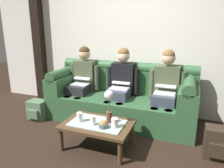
{
  "coord_description": "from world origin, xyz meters",
  "views": [
    {
      "loc": [
        1.08,
        -2.07,
        1.55
      ],
      "look_at": [
        -0.08,
        0.95,
        0.67
      ],
      "focal_mm": 33.76,
      "sensor_mm": 36.0,
      "label": 1
    }
  ],
  "objects_px": {
    "cup_far_center": "(93,120)",
    "person_middle": "(121,82)",
    "flower_vase": "(109,103)",
    "backpack_left": "(37,110)",
    "person_right": "(166,86)",
    "cup_near_right": "(80,117)",
    "coffee_table": "(97,126)",
    "backpack_right": "(219,143)",
    "person_left": "(83,78)",
    "couch": "(121,98)",
    "cup_near_left": "(115,123)",
    "snack_bowl": "(104,125)"
  },
  "relations": [
    {
      "from": "couch",
      "to": "snack_bowl",
      "type": "bearing_deg",
      "value": -83.01
    },
    {
      "from": "person_right",
      "to": "snack_bowl",
      "type": "xyz_separation_m",
      "value": [
        -0.6,
        -1.06,
        -0.27
      ]
    },
    {
      "from": "coffee_table",
      "to": "person_left",
      "type": "bearing_deg",
      "value": 127.07
    },
    {
      "from": "coffee_table",
      "to": "cup_far_center",
      "type": "relative_size",
      "value": 7.59
    },
    {
      "from": "cup_near_left",
      "to": "cup_near_right",
      "type": "relative_size",
      "value": 0.96
    },
    {
      "from": "couch",
      "to": "cup_near_right",
      "type": "relative_size",
      "value": 19.78
    },
    {
      "from": "cup_far_center",
      "to": "person_middle",
      "type": "bearing_deg",
      "value": 88.92
    },
    {
      "from": "coffee_table",
      "to": "cup_near_right",
      "type": "distance_m",
      "value": 0.26
    },
    {
      "from": "couch",
      "to": "snack_bowl",
      "type": "xyz_separation_m",
      "value": [
        0.13,
        -1.07,
        0.02
      ]
    },
    {
      "from": "backpack_left",
      "to": "person_left",
      "type": "bearing_deg",
      "value": 40.24
    },
    {
      "from": "person_middle",
      "to": "flower_vase",
      "type": "height_order",
      "value": "person_middle"
    },
    {
      "from": "flower_vase",
      "to": "backpack_right",
      "type": "xyz_separation_m",
      "value": [
        1.33,
        0.25,
        -0.43
      ]
    },
    {
      "from": "person_middle",
      "to": "cup_near_left",
      "type": "distance_m",
      "value": 1.07
    },
    {
      "from": "person_middle",
      "to": "backpack_right",
      "type": "height_order",
      "value": "person_middle"
    },
    {
      "from": "cup_near_left",
      "to": "backpack_left",
      "type": "xyz_separation_m",
      "value": [
        -1.61,
        0.48,
        -0.25
      ]
    },
    {
      "from": "person_right",
      "to": "backpack_right",
      "type": "relative_size",
      "value": 3.16
    },
    {
      "from": "flower_vase",
      "to": "cup_far_center",
      "type": "height_order",
      "value": "flower_vase"
    },
    {
      "from": "snack_bowl",
      "to": "cup_near_right",
      "type": "bearing_deg",
      "value": 172.76
    },
    {
      "from": "couch",
      "to": "flower_vase",
      "type": "xyz_separation_m",
      "value": [
        0.14,
        -0.91,
        0.26
      ]
    },
    {
      "from": "backpack_left",
      "to": "coffee_table",
      "type": "bearing_deg",
      "value": -18.04
    },
    {
      "from": "person_left",
      "to": "person_middle",
      "type": "bearing_deg",
      "value": 0.01
    },
    {
      "from": "couch",
      "to": "flower_vase",
      "type": "relative_size",
      "value": 5.58
    },
    {
      "from": "person_left",
      "to": "backpack_left",
      "type": "height_order",
      "value": "person_left"
    },
    {
      "from": "snack_bowl",
      "to": "flower_vase",
      "type": "bearing_deg",
      "value": 85.98
    },
    {
      "from": "person_left",
      "to": "snack_bowl",
      "type": "bearing_deg",
      "value": -51.02
    },
    {
      "from": "couch",
      "to": "cup_far_center",
      "type": "xyz_separation_m",
      "value": [
        -0.02,
        -1.05,
        0.04
      ]
    },
    {
      "from": "couch",
      "to": "person_right",
      "type": "bearing_deg",
      "value": -0.35
    },
    {
      "from": "person_right",
      "to": "cup_near_left",
      "type": "bearing_deg",
      "value": -115.17
    },
    {
      "from": "coffee_table",
      "to": "cup_near_right",
      "type": "relative_size",
      "value": 7.33
    },
    {
      "from": "person_left",
      "to": "cup_near_right",
      "type": "relative_size",
      "value": 9.97
    },
    {
      "from": "person_right",
      "to": "cup_near_right",
      "type": "relative_size",
      "value": 9.97
    },
    {
      "from": "snack_bowl",
      "to": "backpack_right",
      "type": "height_order",
      "value": "snack_bowl"
    },
    {
      "from": "couch",
      "to": "person_middle",
      "type": "xyz_separation_m",
      "value": [
        0.0,
        -0.0,
        0.29
      ]
    },
    {
      "from": "flower_vase",
      "to": "backpack_left",
      "type": "xyz_separation_m",
      "value": [
        -1.49,
        0.38,
        -0.46
      ]
    },
    {
      "from": "cup_far_center",
      "to": "backpack_left",
      "type": "bearing_deg",
      "value": 158.68
    },
    {
      "from": "coffee_table",
      "to": "snack_bowl",
      "type": "xyz_separation_m",
      "value": [
        0.13,
        -0.1,
        0.09
      ]
    },
    {
      "from": "coffee_table",
      "to": "backpack_right",
      "type": "bearing_deg",
      "value": 11.85
    },
    {
      "from": "cup_far_center",
      "to": "backpack_right",
      "type": "relative_size",
      "value": 0.31
    },
    {
      "from": "cup_near_right",
      "to": "person_left",
      "type": "bearing_deg",
      "value": 116.22
    },
    {
      "from": "couch",
      "to": "backpack_right",
      "type": "xyz_separation_m",
      "value": [
        1.47,
        -0.66,
        -0.18
      ]
    },
    {
      "from": "person_middle",
      "to": "cup_far_center",
      "type": "xyz_separation_m",
      "value": [
        -0.02,
        -1.05,
        -0.25
      ]
    },
    {
      "from": "flower_vase",
      "to": "cup_near_right",
      "type": "bearing_deg",
      "value": -163.39
    },
    {
      "from": "coffee_table",
      "to": "flower_vase",
      "type": "distance_m",
      "value": 0.36
    },
    {
      "from": "backpack_left",
      "to": "person_right",
      "type": "bearing_deg",
      "value": 14.18
    },
    {
      "from": "person_right",
      "to": "cup_near_right",
      "type": "height_order",
      "value": "person_right"
    },
    {
      "from": "cup_far_center",
      "to": "snack_bowl",
      "type": "bearing_deg",
      "value": -6.92
    },
    {
      "from": "person_right",
      "to": "coffee_table",
      "type": "height_order",
      "value": "person_right"
    },
    {
      "from": "person_right",
      "to": "cup_near_left",
      "type": "height_order",
      "value": "person_right"
    },
    {
      "from": "couch",
      "to": "cup_near_left",
      "type": "height_order",
      "value": "couch"
    },
    {
      "from": "person_middle",
      "to": "cup_far_center",
      "type": "height_order",
      "value": "person_middle"
    }
  ]
}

